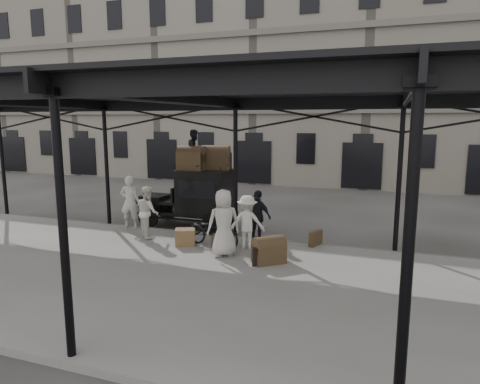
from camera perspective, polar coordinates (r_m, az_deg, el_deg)
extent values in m
plane|color=#383533|center=(12.58, -3.76, -8.73)|extent=(120.00, 120.00, 0.00)
cube|color=slate|center=(10.86, -8.02, -11.42)|extent=(28.00, 8.00, 0.15)
cylinder|color=black|center=(19.72, -29.08, 3.13)|extent=(0.14, 0.14, 4.30)
cylinder|color=black|center=(13.92, -0.60, 2.15)|extent=(0.14, 0.14, 4.30)
cylinder|color=black|center=(7.24, -22.47, -5.52)|extent=(0.14, 0.14, 4.30)
cube|color=black|center=(13.81, -0.62, 11.78)|extent=(22.00, 0.10, 0.45)
cube|color=black|center=(7.04, -23.71, 13.15)|extent=(22.00, 0.10, 0.45)
cube|color=black|center=(10.43, -7.83, 13.35)|extent=(22.50, 9.00, 0.08)
cube|color=silver|center=(10.44, -7.84, 13.74)|extent=(18.00, 7.00, 0.04)
cube|color=slate|center=(29.51, 10.55, 15.34)|extent=(64.00, 8.00, 14.00)
cylinder|color=black|center=(16.13, -12.14, -3.35)|extent=(0.80, 0.10, 0.80)
cylinder|color=black|center=(17.34, -9.65, -2.37)|extent=(0.80, 0.10, 0.80)
cylinder|color=black|center=(14.95, -3.60, -4.17)|extent=(0.80, 0.10, 0.80)
cylinder|color=black|center=(16.25, -1.61, -3.04)|extent=(0.80, 0.10, 0.80)
cube|color=black|center=(16.11, -7.02, -2.68)|extent=(3.60, 1.25, 0.12)
cube|color=black|center=(16.69, -11.20, -1.31)|extent=(0.90, 1.00, 0.55)
cube|color=black|center=(16.93, -12.57, -1.20)|extent=(0.06, 0.70, 0.55)
cube|color=black|center=(16.28, -8.78, -1.15)|extent=(0.70, 1.30, 0.10)
cube|color=black|center=(15.64, -4.62, -0.02)|extent=(1.80, 1.45, 1.55)
cube|color=black|center=(14.96, -5.78, 0.30)|extent=(1.40, 0.02, 0.60)
cube|color=black|center=(15.53, -4.66, 2.89)|extent=(1.90, 1.55, 0.06)
imported|color=beige|center=(15.62, -14.45, -1.30)|extent=(0.78, 0.62, 1.87)
imported|color=silver|center=(14.28, -12.19, -2.59)|extent=(1.04, 1.02, 1.69)
imported|color=beige|center=(12.03, -2.19, -4.11)|extent=(1.11, 1.03, 1.90)
imported|color=black|center=(13.46, 2.41, -3.22)|extent=(1.04, 0.70, 1.64)
imported|color=silver|center=(12.73, 0.96, -4.03)|extent=(1.15, 0.82, 1.61)
imported|color=black|center=(13.03, -3.60, -5.22)|extent=(1.89, 0.99, 0.95)
imported|color=black|center=(15.52, -6.04, 5.65)|extent=(0.73, 0.83, 1.44)
cube|color=olive|center=(13.30, -7.32, -5.97)|extent=(0.73, 0.65, 0.50)
cube|color=#493521|center=(13.37, 10.05, -6.08)|extent=(0.34, 0.62, 0.45)
cube|color=#493521|center=(13.00, -2.52, -6.50)|extent=(0.62, 0.29, 0.40)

